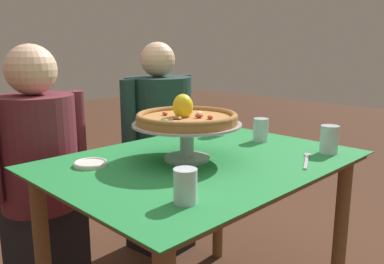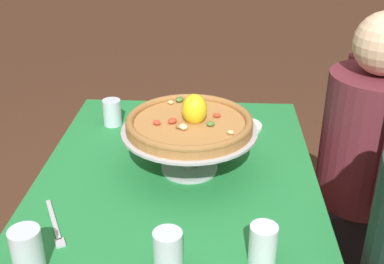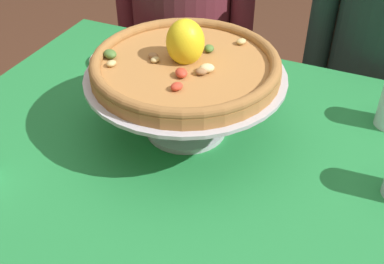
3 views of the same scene
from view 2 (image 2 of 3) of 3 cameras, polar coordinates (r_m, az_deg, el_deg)
dining_table at (r=1.60m, az=-1.73°, el=-8.85°), size 1.19×0.88×0.77m
pizza_stand at (r=1.52m, az=-0.31°, el=-0.97°), size 0.42×0.42×0.14m
pizza at (r=1.49m, az=-0.27°, el=1.18°), size 0.39×0.39×0.11m
water_glass_front_left at (r=1.87m, az=-9.31°, el=2.08°), size 0.07×0.07×0.10m
water_glass_side_right at (r=1.18m, az=-2.83°, el=-13.96°), size 0.07×0.07×0.11m
water_glass_back_right at (r=1.21m, az=8.28°, el=-13.02°), size 0.07×0.07×0.10m
water_glass_front_right at (r=1.23m, az=-18.67°, el=-13.30°), size 0.07×0.07×0.12m
side_plate at (r=1.84m, az=6.30°, el=0.74°), size 0.12×0.12×0.02m
dinner_fork at (r=1.38m, az=-15.73°, el=-10.44°), size 0.20×0.11×0.01m
diner_left at (r=2.01m, az=19.32°, el=-4.29°), size 0.51×0.38×1.21m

